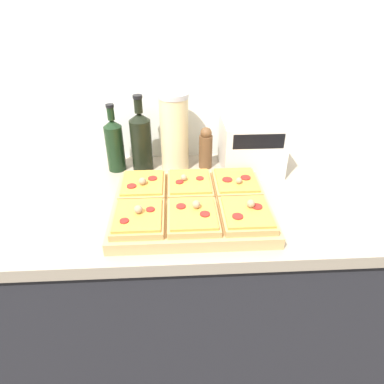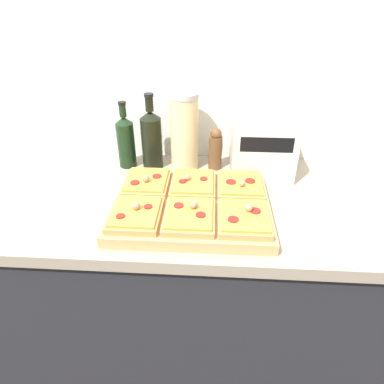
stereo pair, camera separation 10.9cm
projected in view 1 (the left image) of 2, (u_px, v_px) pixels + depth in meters
name	position (u px, v px, depth m)	size (l,w,h in m)	color
wall_back	(174.00, 77.00, 1.31)	(6.00, 0.06, 2.50)	silver
kitchen_counter	(180.00, 291.00, 1.42)	(2.63, 0.67, 0.93)	#232328
cutting_board	(193.00, 207.00, 1.09)	(0.49, 0.39, 0.04)	tan
pizza_slice_back_left	(144.00, 185.00, 1.14)	(0.15, 0.18, 0.05)	tan
pizza_slice_back_center	(191.00, 184.00, 1.15)	(0.15, 0.18, 0.05)	tan
pizza_slice_back_right	(237.00, 182.00, 1.16)	(0.15, 0.18, 0.05)	tan
pizza_slice_front_left	(140.00, 218.00, 0.98)	(0.15, 0.18, 0.05)	tan
pizza_slice_front_center	(194.00, 216.00, 0.99)	(0.15, 0.18, 0.05)	tan
pizza_slice_front_right	(248.00, 214.00, 1.00)	(0.15, 0.18, 0.05)	tan
olive_oil_bottle	(116.00, 144.00, 1.29)	(0.07, 0.07, 0.26)	black
wine_bottle	(142.00, 140.00, 1.29)	(0.08, 0.08, 0.29)	black
grain_jar_tall	(177.00, 132.00, 1.28)	(0.11, 0.11, 0.30)	beige
pepper_mill	(207.00, 148.00, 1.32)	(0.05, 0.05, 0.17)	brown
toaster_oven	(253.00, 145.00, 1.30)	(0.25, 0.21, 0.20)	beige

